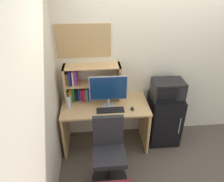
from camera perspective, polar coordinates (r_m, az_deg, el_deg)
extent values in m
cube|color=silver|center=(3.57, 19.30, 7.74)|extent=(6.40, 0.04, 2.60)
cube|color=silver|center=(1.96, -21.41, -12.05)|extent=(0.04, 4.40, 2.60)
cube|color=tan|center=(3.23, -1.82, -3.87)|extent=(1.29, 0.64, 0.03)
cube|color=tan|center=(3.49, -12.17, -9.55)|extent=(0.04, 0.58, 0.74)
cube|color=tan|center=(3.53, 8.56, -8.52)|extent=(0.04, 0.58, 0.74)
cube|color=tan|center=(3.27, -12.18, 1.83)|extent=(0.03, 0.26, 0.55)
cube|color=tan|center=(3.26, 1.90, 2.45)|extent=(0.03, 0.26, 0.55)
cube|color=tan|center=(3.12, -5.37, 6.54)|extent=(0.83, 0.26, 0.01)
cube|color=tan|center=(3.24, -5.14, 1.98)|extent=(0.77, 0.26, 0.01)
cube|color=brown|center=(3.37, -11.30, -0.84)|extent=(0.03, 0.21, 0.18)
cube|color=orange|center=(3.36, -10.73, -0.60)|extent=(0.03, 0.21, 0.21)
cube|color=#197233|center=(3.35, -10.09, -0.42)|extent=(0.03, 0.21, 0.23)
cube|color=black|center=(3.36, -9.32, -0.60)|extent=(0.03, 0.17, 0.19)
cube|color=navy|center=(3.36, -8.71, -0.41)|extent=(0.03, 0.16, 0.20)
cube|color=purple|center=(3.36, -8.14, -0.59)|extent=(0.03, 0.16, 0.18)
cube|color=#B21E1E|center=(3.34, -7.43, -0.51)|extent=(0.04, 0.21, 0.20)
cube|color=teal|center=(3.34, -6.69, -0.42)|extent=(0.04, 0.21, 0.21)
cube|color=navy|center=(3.34, -5.97, -0.29)|extent=(0.03, 0.19, 0.22)
cube|color=brown|center=(3.25, -11.68, 3.43)|extent=(0.04, 0.17, 0.18)
cube|color=navy|center=(3.23, -11.04, 3.73)|extent=(0.02, 0.20, 0.23)
cube|color=purple|center=(3.24, -10.60, 3.79)|extent=(0.02, 0.15, 0.21)
cube|color=silver|center=(3.22, -10.21, 3.73)|extent=(0.02, 0.21, 0.22)
cube|color=purple|center=(3.23, -9.57, 3.87)|extent=(0.04, 0.17, 0.22)
cylinder|color=#B7B7BC|center=(3.18, -0.91, -3.99)|extent=(0.18, 0.18, 0.02)
cylinder|color=#B7B7BC|center=(3.14, -0.92, -2.98)|extent=(0.04, 0.04, 0.12)
cube|color=#B7B7BC|center=(3.02, -0.96, 0.75)|extent=(0.54, 0.01, 0.37)
cube|color=navy|center=(3.02, -0.96, 0.71)|extent=(0.52, 0.02, 0.34)
cube|color=black|center=(3.08, -0.45, -5.08)|extent=(0.39, 0.13, 0.02)
ellipsoid|color=black|center=(3.11, 5.35, -4.68)|extent=(0.05, 0.09, 0.04)
cylinder|color=silver|center=(3.15, -11.35, -2.93)|extent=(0.06, 0.06, 0.20)
cylinder|color=black|center=(3.10, -11.55, -1.21)|extent=(0.03, 0.03, 0.02)
cube|color=black|center=(3.63, 13.43, -7.12)|extent=(0.49, 0.47, 0.82)
cube|color=black|center=(3.46, 14.59, -9.48)|extent=(0.47, 0.01, 0.79)
cylinder|color=#B2B2B7|center=(3.48, 17.42, -8.79)|extent=(0.01, 0.01, 0.29)
cube|color=black|center=(3.34, 14.52, 0.45)|extent=(0.46, 0.33, 0.28)
cube|color=black|center=(3.18, 14.33, -1.08)|extent=(0.28, 0.01, 0.21)
cube|color=black|center=(3.26, 18.19, -0.88)|extent=(0.11, 0.01, 0.22)
cylinder|color=black|center=(3.21, -0.66, -22.08)|extent=(0.48, 0.48, 0.04)
cylinder|color=black|center=(3.04, -0.69, -19.62)|extent=(0.04, 0.04, 0.42)
cube|color=#232328|center=(2.87, -0.72, -16.62)|extent=(0.41, 0.41, 0.07)
cube|color=#232328|center=(2.83, -1.05, -10.33)|extent=(0.39, 0.06, 0.44)
cube|color=tan|center=(3.12, -7.54, 12.99)|extent=(0.76, 0.02, 0.47)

